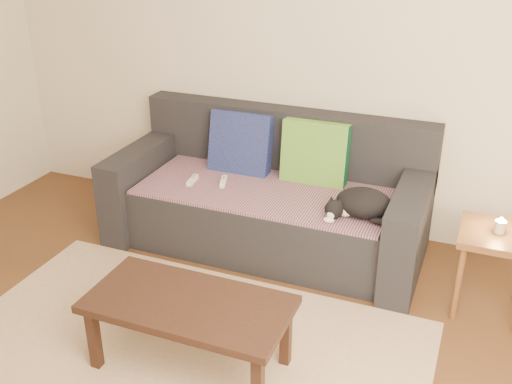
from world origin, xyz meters
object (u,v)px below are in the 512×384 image
wii_remote_a (192,180)px  coffee_table (189,309)px  wii_remote_b (223,181)px  cat (361,204)px  side_table (496,246)px  sofa (270,201)px

wii_remote_a → coffee_table: wii_remote_a is taller
coffee_table → wii_remote_b: bearing=107.1°
cat → side_table: size_ratio=0.80×
sofa → wii_remote_a: size_ratio=14.00×
sofa → side_table: sofa is taller
cat → wii_remote_b: cat is taller
wii_remote_a → wii_remote_b: (0.20, 0.06, 0.00)m
side_table → coffee_table: side_table is taller
coffee_table → wii_remote_a: bearing=116.4°
wii_remote_a → cat: bearing=-100.6°
sofa → coffee_table: (0.09, -1.35, 0.04)m
sofa → wii_remote_b: sofa is taller
coffee_table → sofa: bearing=93.7°
cat → wii_remote_a: size_ratio=2.74×
sofa → wii_remote_b: size_ratio=14.00×
cat → side_table: bearing=0.8°
wii_remote_b → cat: bearing=-115.5°
wii_remote_a → sofa: bearing=-78.2°
wii_remote_a → coffee_table: bearing=-160.6°
sofa → wii_remote_b: 0.34m
cat → coffee_table: (-0.59, -1.11, -0.18)m
coffee_table → cat: bearing=62.0°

